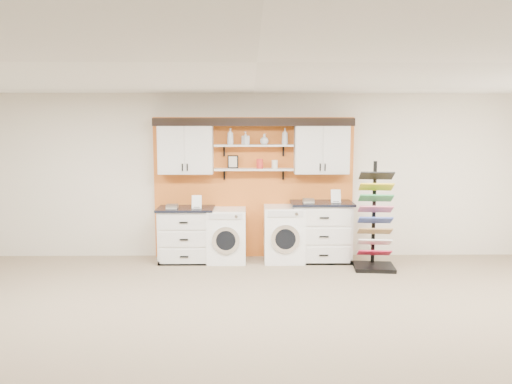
{
  "coord_description": "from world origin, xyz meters",
  "views": [
    {
      "loc": [
        -0.06,
        -4.54,
        2.22
      ],
      "look_at": [
        0.02,
        2.3,
        1.34
      ],
      "focal_mm": 35.0,
      "sensor_mm": 36.0,
      "label": 1
    }
  ],
  "objects_px": {
    "base_cabinet_right": "(321,231)",
    "base_cabinet_left": "(186,234)",
    "washer": "(227,235)",
    "sample_rack": "(375,235)",
    "dryer": "(284,234)"
  },
  "relations": [
    {
      "from": "dryer",
      "to": "sample_rack",
      "type": "relative_size",
      "value": 0.54
    },
    {
      "from": "base_cabinet_left",
      "to": "washer",
      "type": "distance_m",
      "value": 0.68
    },
    {
      "from": "base_cabinet_right",
      "to": "dryer",
      "type": "relative_size",
      "value": 1.1
    },
    {
      "from": "base_cabinet_right",
      "to": "sample_rack",
      "type": "xyz_separation_m",
      "value": [
        0.77,
        -0.49,
        0.04
      ]
    },
    {
      "from": "washer",
      "to": "dryer",
      "type": "xyz_separation_m",
      "value": [
        0.96,
        -0.0,
        0.02
      ]
    },
    {
      "from": "base_cabinet_left",
      "to": "washer",
      "type": "relative_size",
      "value": 1.05
    },
    {
      "from": "base_cabinet_left",
      "to": "base_cabinet_right",
      "type": "height_order",
      "value": "base_cabinet_right"
    },
    {
      "from": "washer",
      "to": "dryer",
      "type": "height_order",
      "value": "dryer"
    },
    {
      "from": "sample_rack",
      "to": "base_cabinet_right",
      "type": "bearing_deg",
      "value": 153.44
    },
    {
      "from": "base_cabinet_left",
      "to": "base_cabinet_right",
      "type": "xyz_separation_m",
      "value": [
        2.26,
        -0.0,
        0.04
      ]
    },
    {
      "from": "base_cabinet_left",
      "to": "washer",
      "type": "height_order",
      "value": "base_cabinet_left"
    },
    {
      "from": "base_cabinet_right",
      "to": "base_cabinet_left",
      "type": "bearing_deg",
      "value": 180.0
    },
    {
      "from": "washer",
      "to": "base_cabinet_left",
      "type": "bearing_deg",
      "value": 179.71
    },
    {
      "from": "base_cabinet_left",
      "to": "washer",
      "type": "bearing_deg",
      "value": -0.29
    },
    {
      "from": "base_cabinet_left",
      "to": "sample_rack",
      "type": "bearing_deg",
      "value": -9.18
    }
  ]
}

